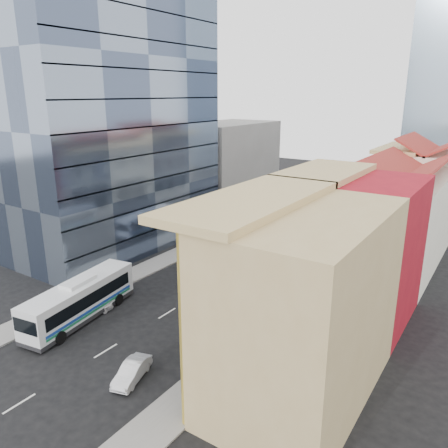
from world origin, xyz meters
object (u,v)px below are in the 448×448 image
Objects in this scene: sedan_right at (132,371)px; bus_left_far at (230,238)px; bus_left_near at (80,299)px; bus_right at (276,272)px; office_tower at (114,124)px; shophouse_tan at (305,307)px; sedan_left at (91,307)px.

bus_left_far is at bearing 91.48° from sedan_right.
bus_left_near reaches higher than sedan_right.
bus_left_far is at bearing 150.52° from bus_right.
office_tower reaches higher than bus_left_far.
office_tower is at bearing 155.70° from shophouse_tan.
office_tower reaches higher than sedan_left.
bus_left_far is at bearing 107.60° from sedan_left.
office_tower is 3.10× the size of bus_right.
office_tower is at bearing 149.55° from sedan_left.
office_tower reaches higher than shophouse_tan.
bus_left_near is 1.17× the size of bus_left_far.
bus_right is at bearing 122.99° from shophouse_tan.
shophouse_tan is 35.19m from office_tower.
bus_left_near is (11.50, -15.75, -13.17)m from office_tower.
shophouse_tan is 26.95m from bus_left_far.
office_tower is 26.13m from bus_right.
shophouse_tan is at bearing -24.30° from office_tower.
bus_right is at bearing 45.16° from bus_left_near.
office_tower reaches higher than sedan_right.
shophouse_tan is at bearing -3.74° from bus_left_near.
sedan_left is (-10.84, -14.01, -0.93)m from bus_right.
sedan_right is (-1.27, -18.57, -0.95)m from bus_right.
bus_right is 18.64m from sedan_right.
sedan_left is 10.59m from sedan_right.
bus_right is 17.74m from sedan_left.
bus_left_near is 1.18× the size of bus_right.
office_tower is 19.44m from bus_left_far.
office_tower is 2.63× the size of bus_left_near.
bus_left_near is (-19.50, -1.75, -4.17)m from shophouse_tan.
office_tower is at bearing -177.96° from bus_right.
office_tower is at bearing -153.10° from bus_left_far.
shophouse_tan reaches higher than sedan_left.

